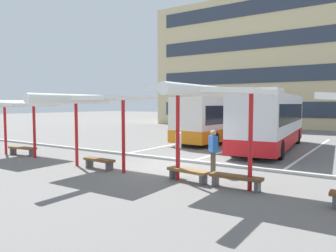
{
  "coord_description": "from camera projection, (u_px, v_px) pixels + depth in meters",
  "views": [
    {
      "loc": [
        7.6,
        -11.95,
        2.78
      ],
      "look_at": [
        -2.48,
        3.32,
        1.52
      ],
      "focal_mm": 34.64,
      "sensor_mm": 36.0,
      "label": 1
    }
  ],
  "objects": [
    {
      "name": "ground_plane",
      "position": [
        174.0,
        167.0,
        14.32
      ],
      "size": [
        160.0,
        160.0,
        0.0
      ],
      "primitive_type": "plane",
      "color": "slate"
    },
    {
      "name": "terminal_building",
      "position": [
        311.0,
        63.0,
        40.1
      ],
      "size": [
        37.23,
        13.16,
        18.38
      ],
      "color": "#D1BC8C",
      "rests_on": "ground"
    },
    {
      "name": "coach_bus_0",
      "position": [
        222.0,
        119.0,
        24.03
      ],
      "size": [
        3.16,
        10.23,
        3.57
      ],
      "color": "silver",
      "rests_on": "ground"
    },
    {
      "name": "coach_bus_1",
      "position": [
        271.0,
        121.0,
        19.75
      ],
      "size": [
        3.55,
        10.81,
        3.68
      ],
      "color": "silver",
      "rests_on": "ground"
    },
    {
      "name": "lane_stripe_0",
      "position": [
        189.0,
        141.0,
        23.99
      ],
      "size": [
        0.16,
        14.0,
        0.01
      ],
      "primitive_type": "cube",
      "color": "white",
      "rests_on": "ground"
    },
    {
      "name": "lane_stripe_1",
      "position": [
        244.0,
        145.0,
        21.65
      ],
      "size": [
        0.16,
        14.0,
        0.01
      ],
      "primitive_type": "cube",
      "color": "white",
      "rests_on": "ground"
    },
    {
      "name": "lane_stripe_2",
      "position": [
        313.0,
        150.0,
        19.31
      ],
      "size": [
        0.16,
        14.0,
        0.01
      ],
      "primitive_type": "cube",
      "color": "white",
      "rests_on": "ground"
    },
    {
      "name": "waiting_shelter_0",
      "position": [
        14.0,
        105.0,
        16.98
      ],
      "size": [
        3.68,
        4.58,
        2.97
      ],
      "color": "red",
      "rests_on": "ground"
    },
    {
      "name": "bench_0",
      "position": [
        22.0,
        149.0,
        17.5
      ],
      "size": [
        1.85,
        0.61,
        0.45
      ],
      "color": "brown",
      "rests_on": "ground"
    },
    {
      "name": "waiting_shelter_1",
      "position": [
        93.0,
        100.0,
        13.35
      ],
      "size": [
        3.77,
        4.86,
        3.15
      ],
      "color": "red",
      "rests_on": "ground"
    },
    {
      "name": "bench_1",
      "position": [
        99.0,
        161.0,
        13.77
      ],
      "size": [
        1.58,
        0.51,
        0.45
      ],
      "color": "brown",
      "rests_on": "ground"
    },
    {
      "name": "waiting_shelter_2",
      "position": [
        209.0,
        93.0,
        10.68
      ],
      "size": [
        3.71,
        4.19,
        3.38
      ],
      "color": "red",
      "rests_on": "ground"
    },
    {
      "name": "bench_2",
      "position": [
        188.0,
        172.0,
        11.54
      ],
      "size": [
        1.68,
        0.64,
        0.45
      ],
      "color": "brown",
      "rests_on": "ground"
    },
    {
      "name": "bench_3",
      "position": [
        236.0,
        179.0,
        10.55
      ],
      "size": [
        1.75,
        0.43,
        0.45
      ],
      "color": "brown",
      "rests_on": "ground"
    },
    {
      "name": "platform_kerb",
      "position": [
        188.0,
        161.0,
        15.41
      ],
      "size": [
        44.0,
        0.24,
        0.12
      ],
      "primitive_type": "cube",
      "color": "#ADADA8",
      "rests_on": "ground"
    },
    {
      "name": "waiting_passenger_1",
      "position": [
        213.0,
        148.0,
        12.9
      ],
      "size": [
        0.52,
        0.5,
        1.74
      ],
      "color": "brown",
      "rests_on": "ground"
    },
    {
      "name": "waiting_passenger_2",
      "position": [
        178.0,
        144.0,
        14.05
      ],
      "size": [
        0.43,
        0.55,
        1.76
      ],
      "color": "#33384C",
      "rests_on": "ground"
    }
  ]
}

